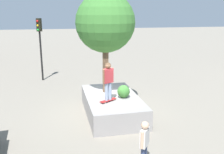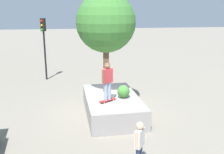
{
  "view_description": "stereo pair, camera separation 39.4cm",
  "coord_description": "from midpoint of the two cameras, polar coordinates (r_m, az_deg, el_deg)",
  "views": [
    {
      "loc": [
        -10.9,
        2.23,
        4.61
      ],
      "look_at": [
        -0.33,
        -0.14,
        1.78
      ],
      "focal_mm": 40.28,
      "sensor_mm": 36.0,
      "label": 1
    },
    {
      "loc": [
        -10.98,
        1.84,
        4.61
      ],
      "look_at": [
        -0.33,
        -0.14,
        1.78
      ],
      "focal_mm": 40.28,
      "sensor_mm": 36.0,
      "label": 2
    }
  ],
  "objects": [
    {
      "name": "ground_plane",
      "position": [
        12.05,
        -0.02,
        -7.85
      ],
      "size": [
        120.0,
        120.0,
        0.0
      ],
      "primitive_type": "plane",
      "color": "gray"
    },
    {
      "name": "planter_ledge",
      "position": [
        11.61,
        0.98,
        -6.4
      ],
      "size": [
        4.17,
        2.34,
        0.88
      ],
      "primitive_type": "cube",
      "color": "gray",
      "rests_on": "ground"
    },
    {
      "name": "plaza_tree",
      "position": [
        11.54,
        -0.38,
        12.13
      ],
      "size": [
        2.7,
        2.7,
        4.6
      ],
      "color": "brown",
      "rests_on": "planter_ledge"
    },
    {
      "name": "boxwood_shrub",
      "position": [
        11.21,
        3.62,
        -3.32
      ],
      "size": [
        0.56,
        0.56,
        0.56
      ],
      "primitive_type": "sphere",
      "color": "#3D7A33",
      "rests_on": "planter_ledge"
    },
    {
      "name": "skateboard",
      "position": [
        10.77,
        0.04,
        -5.31
      ],
      "size": [
        0.59,
        0.79,
        0.07
      ],
      "color": "#A51E1E",
      "rests_on": "planter_ledge"
    },
    {
      "name": "skateboarder",
      "position": [
        10.48,
        0.04,
        -0.39
      ],
      "size": [
        0.35,
        0.51,
        1.63
      ],
      "color": "#8C9EB7",
      "rests_on": "skateboard"
    },
    {
      "name": "traffic_light_corner",
      "position": [
        17.63,
        -14.58,
        8.52
      ],
      "size": [
        0.37,
        0.37,
        4.19
      ],
      "color": "black",
      "rests_on": "ground"
    },
    {
      "name": "passerby_with_bag",
      "position": [
        7.73,
        7.75,
        -14.4
      ],
      "size": [
        0.42,
        0.39,
        1.51
      ],
      "color": "navy",
      "rests_on": "ground"
    }
  ]
}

